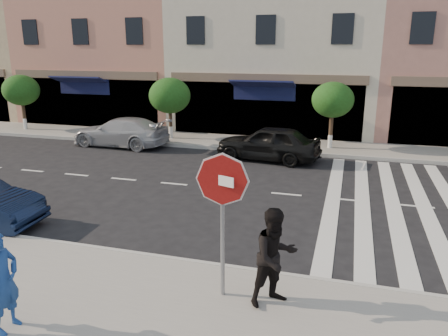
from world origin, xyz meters
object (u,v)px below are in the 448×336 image
walker (275,257)px  car_far_mid (268,143)px  photographer (3,282)px  car_far_left (121,132)px  stop_sign (222,195)px

walker → car_far_mid: walker is taller
photographer → car_far_mid: photographer is taller
photographer → walker: bearing=-62.9°
car_far_left → car_far_mid: bearing=88.3°
stop_sign → car_far_mid: 11.05m
stop_sign → car_far_left: (-8.61, 11.57, -1.46)m
stop_sign → photographer: 3.89m
photographer → car_far_mid: (1.93, 12.89, -0.27)m
car_far_left → photographer: bearing=25.5°
stop_sign → car_far_mid: size_ratio=0.63×
walker → car_far_mid: 11.10m
car_far_mid → photographer: bearing=-1.4°
walker → car_far_left: bearing=87.0°
photographer → walker: 4.59m
photographer → stop_sign: bearing=-56.5°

